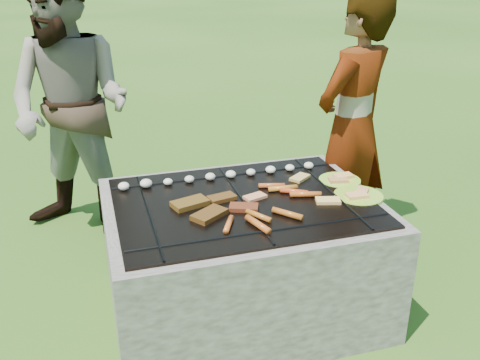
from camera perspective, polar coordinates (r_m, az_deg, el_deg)
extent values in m
plane|color=#254C13|center=(2.87, 0.29, -13.34)|extent=(60.00, 60.00, 0.00)
cube|color=gray|center=(3.05, -1.94, -4.37)|extent=(1.30, 0.18, 0.60)
cube|color=gray|center=(2.38, 3.25, -13.13)|extent=(1.30, 0.18, 0.60)
cube|color=gray|center=(2.62, -11.67, -9.87)|extent=(0.18, 0.64, 0.60)
cube|color=#9B9589|center=(2.90, 11.04, -6.42)|extent=(0.18, 0.64, 0.60)
cube|color=black|center=(2.74, 0.30, -9.29)|extent=(0.94, 0.64, 0.48)
sphere|color=#FF5914|center=(2.63, 0.31, -5.24)|extent=(0.10, 0.10, 0.10)
cube|color=black|center=(2.56, 0.32, -2.36)|extent=(1.20, 0.90, 0.01)
cylinder|color=black|center=(2.48, -9.71, -3.48)|extent=(0.01, 0.88, 0.01)
cylinder|color=black|center=(2.56, 0.32, -2.24)|extent=(0.01, 0.88, 0.01)
cylinder|color=black|center=(2.71, 9.46, -1.04)|extent=(0.01, 0.88, 0.01)
cylinder|color=black|center=(2.29, 2.66, -5.53)|extent=(1.18, 0.01, 0.01)
cylinder|color=black|center=(2.84, -1.56, 0.42)|extent=(1.18, 0.01, 0.01)
ellipsoid|color=beige|center=(2.73, -12.29, -0.65)|extent=(0.06, 0.06, 0.04)
ellipsoid|color=beige|center=(2.74, -9.99, -0.35)|extent=(0.06, 0.06, 0.04)
ellipsoid|color=#EFEACA|center=(2.75, -7.69, -0.18)|extent=(0.05, 0.05, 0.03)
ellipsoid|color=beige|center=(2.77, -5.42, 0.09)|extent=(0.05, 0.05, 0.04)
ellipsoid|color=beige|center=(2.79, -3.19, 0.37)|extent=(0.05, 0.05, 0.04)
ellipsoid|color=#F1ECCC|center=(2.81, -0.99, 0.63)|extent=(0.05, 0.05, 0.04)
ellipsoid|color=beige|center=(2.84, 1.17, 0.84)|extent=(0.05, 0.05, 0.04)
ellipsoid|color=white|center=(2.88, 3.28, 1.11)|extent=(0.06, 0.06, 0.04)
ellipsoid|color=#F2EECD|center=(2.91, 5.34, 1.31)|extent=(0.05, 0.05, 0.04)
ellipsoid|color=beige|center=(2.95, 7.34, 1.55)|extent=(0.05, 0.05, 0.04)
cube|color=#8D5B19|center=(2.52, -5.36, -2.47)|extent=(0.19, 0.14, 0.02)
cube|color=brown|center=(2.57, -1.95, -1.91)|extent=(0.14, 0.10, 0.02)
cube|color=brown|center=(2.40, -3.28, -3.69)|extent=(0.19, 0.17, 0.02)
cube|color=#98381B|center=(2.47, 0.40, -2.94)|extent=(0.15, 0.12, 0.02)
cylinder|color=orange|center=(2.70, 3.41, -0.59)|extent=(0.13, 0.06, 0.02)
cylinder|color=orange|center=(2.67, 4.58, -0.88)|extent=(0.15, 0.04, 0.03)
cylinder|color=#D25E22|center=(2.64, 5.78, -1.22)|extent=(0.13, 0.09, 0.03)
cylinder|color=orange|center=(2.61, 7.00, -1.52)|extent=(0.15, 0.07, 0.03)
cylinder|color=orange|center=(2.39, 1.99, -3.83)|extent=(0.09, 0.13, 0.03)
cylinder|color=#C0661F|center=(2.41, 5.08, -3.59)|extent=(0.12, 0.13, 0.03)
cylinder|color=#DE4824|center=(2.32, -1.23, -4.74)|extent=(0.08, 0.13, 0.03)
cylinder|color=orange|center=(2.31, 1.92, -4.74)|extent=(0.08, 0.16, 0.03)
cube|color=#F9B07F|center=(2.58, 1.61, -1.81)|extent=(0.12, 0.09, 0.01)
cube|color=#F9D87F|center=(2.58, 9.37, -2.18)|extent=(0.13, 0.10, 0.02)
cube|color=#D6BD6D|center=(2.82, 6.40, 0.25)|extent=(0.13, 0.12, 0.01)
cylinder|color=#B8DB34|center=(2.84, 10.58, -0.07)|extent=(0.26, 0.26, 0.01)
cube|color=tan|center=(2.81, 10.42, 0.01)|extent=(0.11, 0.08, 0.02)
cube|color=#F9E17F|center=(2.87, 10.97, 0.43)|extent=(0.10, 0.07, 0.02)
cylinder|color=#C1F239|center=(2.68, 12.51, -1.69)|extent=(0.32, 0.32, 0.02)
cube|color=#F4AD7D|center=(2.65, 12.36, -1.63)|extent=(0.10, 0.06, 0.02)
cube|color=tan|center=(2.70, 12.89, -1.18)|extent=(0.10, 0.10, 0.01)
imported|color=gray|center=(3.19, 11.89, 5.53)|extent=(0.67, 0.59, 1.54)
imported|color=gray|center=(3.44, -17.59, 7.40)|extent=(1.03, 0.99, 1.67)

